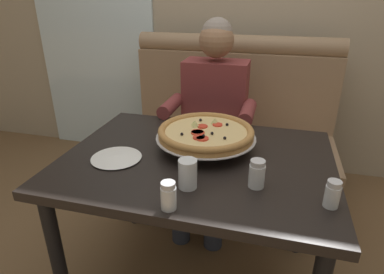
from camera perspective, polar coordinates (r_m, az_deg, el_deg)
The scene contains 10 objects.
booth_bench at distance 2.39m, azimuth 6.19°, elevation -1.00°, with size 1.47×0.78×1.13m.
dining_table at distance 1.48m, azimuth 0.85°, elevation -6.69°, with size 1.17×0.88×0.74m.
diner_main at distance 2.04m, azimuth 3.48°, elevation 4.08°, with size 0.54×0.64×1.27m.
pizza at distance 1.48m, azimuth 2.44°, elevation 0.77°, with size 0.46×0.46×0.11m.
shaker_oregano at distance 1.10m, azimuth -4.17°, elevation -10.53°, with size 0.05×0.05×0.10m.
shaker_parmesan at distance 1.20m, azimuth 23.37°, elevation -9.44°, with size 0.05×0.05×0.10m.
shaker_pepper_flakes at distance 1.23m, azimuth 11.29°, elevation -6.66°, with size 0.06×0.06×0.11m.
plate_near_left at distance 1.46m, azimuth -13.14°, elevation -3.36°, with size 0.22×0.22×0.02m.
drinking_glass at distance 1.20m, azimuth -0.76°, elevation -6.70°, with size 0.07×0.07×0.11m.
patio_chair at distance 3.71m, azimuth -14.89°, elevation 9.51°, with size 0.41×0.41×0.86m.
Camera 1 is at (0.31, -1.24, 1.41)m, focal length 30.40 mm.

